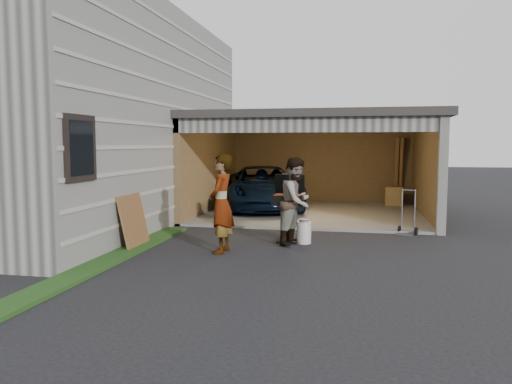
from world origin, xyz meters
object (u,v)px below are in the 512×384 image
man (297,201)px  propane_tank (304,233)px  hand_truck (407,226)px  plywood_panel (134,221)px  bbq_grill (288,202)px  woman (221,204)px  minivan (263,189)px

man → propane_tank: size_ratio=3.95×
propane_tank → hand_truck: size_ratio=0.43×
plywood_panel → hand_truck: 6.10m
bbq_grill → hand_truck: bearing=29.2°
woman → bbq_grill: woman is taller
woman → man: (1.30, 1.06, -0.05)m
bbq_grill → propane_tank: size_ratio=3.15×
bbq_grill → propane_tank: 0.72m
minivan → hand_truck: bearing=-55.6°
propane_tank → woman: bearing=-140.1°
woman → bbq_grill: bearing=140.1°
propane_tank → hand_truck: (2.21, 1.50, -0.03)m
woman → propane_tank: (1.44, 1.21, -0.71)m
plywood_panel → hand_truck: (5.50, 2.62, -0.33)m
man → bbq_grill: size_ratio=1.25×
hand_truck → minivan: bearing=160.4°
minivan → bbq_grill: (1.47, -4.86, 0.19)m
minivan → hand_truck: 5.31m
man → hand_truck: size_ratio=1.72×
woman → hand_truck: size_ratio=1.80×
propane_tank → plywood_panel: 3.48m
bbq_grill → hand_truck: 3.01m
bbq_grill → plywood_panel: size_ratio=1.32×
plywood_panel → hand_truck: bearing=25.5°
bbq_grill → plywood_panel: bearing=-158.0°
bbq_grill → plywood_panel: bbq_grill is taller
propane_tank → plywood_panel: size_ratio=0.42×
bbq_grill → propane_tank: (0.35, -0.07, -0.62)m
minivan → plywood_panel: bearing=-118.9°
man → hand_truck: (2.36, 1.64, -0.69)m
minivan → plywood_panel: (-1.47, -6.05, -0.13)m
woman → bbq_grill: (1.09, 1.28, -0.09)m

